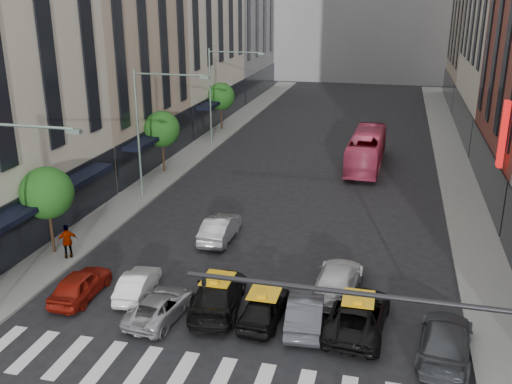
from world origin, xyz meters
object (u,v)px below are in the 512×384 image
Objects in this scene: taxi_center at (265,307)px; taxi_left at (218,294)px; bus at (366,150)px; car_white_front at (138,284)px; streetlamp_mid at (150,117)px; pedestrian_far at (68,241)px; streetlamp_far at (220,84)px; car_red at (80,284)px.

taxi_left is at bearing -8.12° from taxi_center.
bus is at bearing -109.07° from taxi_left.
car_white_front is at bearing 71.40° from bus.
streetlamp_mid reaches higher than bus.
bus is (2.87, 25.63, 0.80)m from taxi_center.
pedestrian_far is at bearing 58.47° from bus.
taxi_center is 0.38× the size of bus.
bus reaches higher than car_white_front.
taxi_center is (11.33, -29.91, -5.21)m from streetlamp_far.
taxi_left is (6.75, 0.55, 0.08)m from car_red.
streetlamp_far reaches higher than pedestrian_far.
bus reaches higher than taxi_center.
taxi_center is at bearing -69.26° from streetlamp_far.
pedestrian_far is at bearing -12.99° from taxi_center.
pedestrian_far reaches higher than taxi_left.
taxi_left is 2.76× the size of pedestrian_far.
taxi_center is 12.34m from pedestrian_far.
car_white_front is 4.18m from taxi_left.
taxi_center is at bearing 126.07° from pedestrian_far.
pedestrian_far is at bearing -52.62° from car_red.
streetlamp_far reaches higher than car_white_front.
streetlamp_mid reaches higher than car_red.
streetlamp_far is at bearing -80.41° from taxi_left.
streetlamp_mid is 15.11m from car_red.
streetlamp_mid is 16.99m from taxi_left.
taxi_left is at bearing 169.65° from car_white_front.
car_red is at bearing -2.79° from taxi_left.
streetlamp_far is at bearing -128.88° from pedestrian_far.
car_white_front is at bearing -162.93° from car_red.
streetlamp_far is 4.67× the size of pedestrian_far.
streetlamp_mid is at bearing -130.58° from pedestrian_far.
streetlamp_mid is 16.00m from streetlamp_far.
taxi_left is at bearing 124.92° from pedestrian_far.
car_white_front is 0.34× the size of bus.
car_red is 1.09× the size of car_white_front.
bus is at bearing -161.31° from pedestrian_far.
car_white_front is 6.53m from taxi_center.
car_red is 28.36m from bus.
car_red is at bearing -85.69° from streetlamp_far.
pedestrian_far is at bearing -92.81° from streetlamp_mid.
bus is at bearing -115.78° from car_red.
taxi_left reaches higher than car_white_front.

